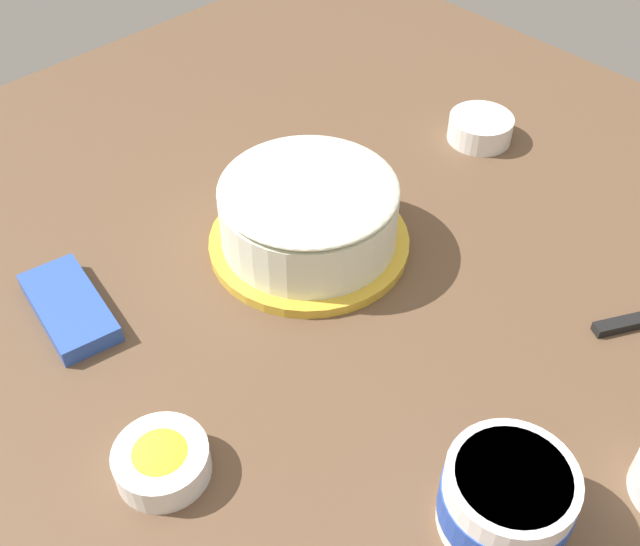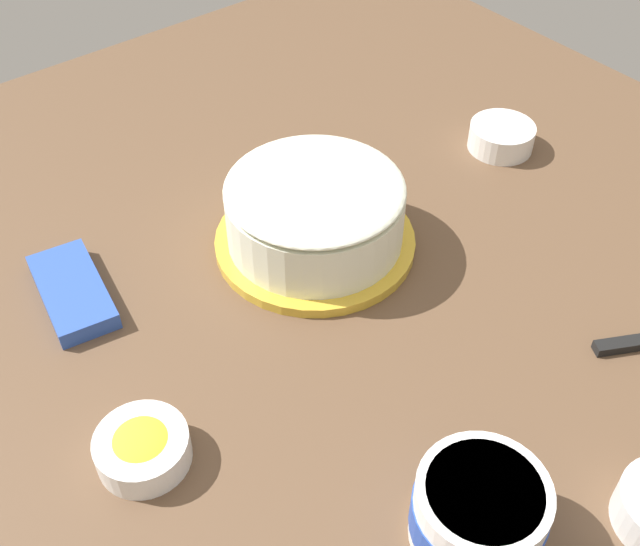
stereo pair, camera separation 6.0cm
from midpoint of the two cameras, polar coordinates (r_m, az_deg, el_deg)
The scene contains 6 objects.
ground_plane at distance 0.94m, azimuth 2.05°, elevation -3.63°, with size 1.54×1.54×0.00m, color brown.
frosted_cake at distance 1.00m, azimuth 1.34°, elevation 4.24°, with size 0.26×0.26×0.11m.
frosting_tub at distance 0.77m, azimuth 13.86°, elevation -16.73°, with size 0.13×0.13×0.08m.
sprinkle_bowl_yellow at distance 0.82m, azimuth -10.81°, elevation -12.50°, with size 0.10×0.10×0.04m.
sprinkle_bowl_blue at distance 1.24m, azimuth 14.53°, elevation 9.64°, with size 0.10×0.10×0.04m.
candy_box_lower at distance 1.00m, azimuth -16.04°, elevation -1.36°, with size 0.15×0.07×0.02m, color #2D51B2.
Camera 2 is at (0.49, -0.39, 0.70)m, focal length 43.70 mm.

